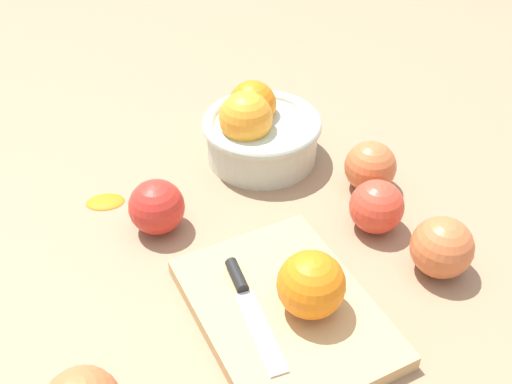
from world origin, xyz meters
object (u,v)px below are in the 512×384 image
object	(u,v)px
bowl	(258,130)
cutting_board	(287,311)
apple_front_left	(157,207)
apple_back_right_2	(442,247)
apple_back_left	(370,167)
orange_on_board	(311,285)
apple_back_right	(377,207)
knife	(246,298)

from	to	relation	value
bowl	cutting_board	world-z (taller)	bowl
bowl	apple_front_left	distance (m)	0.20
bowl	apple_back_right_2	world-z (taller)	bowl
apple_back_left	apple_front_left	bearing A→B (deg)	-90.25
cutting_board	apple_front_left	world-z (taller)	apple_front_left
orange_on_board	apple_back_right	bearing A→B (deg)	130.95
apple_front_left	apple_back_right_2	bearing A→B (deg)	61.15
knife	cutting_board	bearing A→B (deg)	65.78
cutting_board	apple_back_left	xyz separation A→B (m)	(-0.18, 0.18, 0.03)
bowl	orange_on_board	xyz separation A→B (m)	(0.31, -0.04, 0.01)
knife	apple_back_left	distance (m)	0.28
orange_on_board	apple_front_left	xyz separation A→B (m)	(-0.19, -0.13, -0.02)
apple_back_left	apple_back_right	world-z (taller)	apple_back_left
bowl	knife	world-z (taller)	bowl
cutting_board	apple_front_left	distance (m)	0.22
apple_back_left	apple_back_right_2	xyz separation A→B (m)	(0.17, 0.01, 0.00)
cutting_board	knife	xyz separation A→B (m)	(-0.02, -0.04, 0.01)
bowl	apple_back_right	xyz separation A→B (m)	(0.19, 0.10, -0.01)
orange_on_board	apple_front_left	size ratio (longest dim) A/B	1.03
apple_back_right	apple_front_left	size ratio (longest dim) A/B	0.98
bowl	apple_front_left	world-z (taller)	bowl
knife	apple_back_left	xyz separation A→B (m)	(-0.16, 0.22, 0.01)
apple_back_left	bowl	bearing A→B (deg)	-132.15
apple_back_right	cutting_board	bearing A→B (deg)	-55.68
apple_back_left	apple_front_left	size ratio (longest dim) A/B	1.00
bowl	orange_on_board	bearing A→B (deg)	-6.66
cutting_board	apple_back_left	distance (m)	0.26
knife	apple_back_right	distance (m)	0.21
orange_on_board	apple_back_left	bearing A→B (deg)	140.20
apple_back_right	apple_back_left	bearing A→B (deg)	160.39
apple_back_right	apple_front_left	world-z (taller)	apple_front_left
orange_on_board	apple_back_right	size ratio (longest dim) A/B	1.06
bowl	orange_on_board	distance (m)	0.31
cutting_board	apple_back_left	size ratio (longest dim) A/B	3.40
orange_on_board	apple_back_right	distance (m)	0.18
apple_front_left	apple_back_right_2	distance (m)	0.35
bowl	knife	distance (m)	0.30
bowl	apple_front_left	bearing A→B (deg)	-56.28
cutting_board	orange_on_board	world-z (taller)	orange_on_board
cutting_board	apple_front_left	xyz separation A→B (m)	(-0.18, -0.11, 0.03)
knife	bowl	bearing A→B (deg)	160.54
orange_on_board	apple_back_right_2	world-z (taller)	orange_on_board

